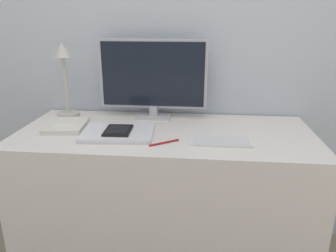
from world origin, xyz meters
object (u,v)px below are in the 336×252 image
object	(u,v)px
laptop	(118,133)
notebook	(66,126)
keyboard	(221,141)
ereader	(118,130)
desk_lamp	(64,72)
monitor	(153,77)
pen	(164,143)

from	to	relation	value
laptop	notebook	size ratio (longest dim) A/B	1.42
keyboard	laptop	xyz separation A→B (m)	(-0.47, 0.04, 0.00)
keyboard	notebook	distance (m)	0.76
notebook	ereader	bearing A→B (deg)	-16.88
ereader	desk_lamp	size ratio (longest dim) A/B	0.40
keyboard	laptop	distance (m)	0.47
notebook	keyboard	bearing A→B (deg)	-9.20
monitor	notebook	distance (m)	0.50
monitor	keyboard	world-z (taller)	monitor
monitor	ereader	size ratio (longest dim) A/B	3.62
notebook	pen	distance (m)	0.53
desk_lamp	notebook	bearing A→B (deg)	-71.22
keyboard	desk_lamp	size ratio (longest dim) A/B	0.66
keyboard	desk_lamp	world-z (taller)	desk_lamp
monitor	desk_lamp	size ratio (longest dim) A/B	1.43
keyboard	pen	xyz separation A→B (m)	(-0.24, -0.04, -0.00)
ereader	pen	xyz separation A→B (m)	(0.22, -0.08, -0.02)
monitor	keyboard	bearing A→B (deg)	-44.47
notebook	pen	size ratio (longest dim) A/B	1.96
keyboard	notebook	xyz separation A→B (m)	(-0.75, 0.12, 0.00)
notebook	pen	bearing A→B (deg)	-17.77
laptop	desk_lamp	xyz separation A→B (m)	(-0.35, 0.28, 0.23)
laptop	pen	size ratio (longest dim) A/B	2.79
keyboard	desk_lamp	bearing A→B (deg)	158.67
laptop	desk_lamp	world-z (taller)	desk_lamp
monitor	notebook	bearing A→B (deg)	-151.55
laptop	notebook	xyz separation A→B (m)	(-0.28, 0.08, -0.00)
ereader	notebook	size ratio (longest dim) A/B	0.65
monitor	pen	world-z (taller)	monitor
laptop	monitor	bearing A→B (deg)	67.65
pen	keyboard	bearing A→B (deg)	9.36
monitor	ereader	world-z (taller)	monitor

